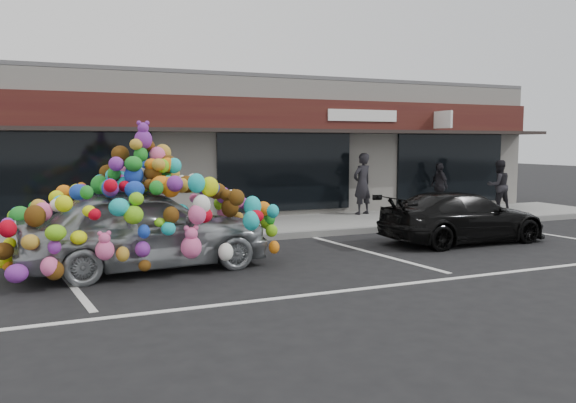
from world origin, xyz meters
name	(u,v)px	position (x,y,z in m)	size (l,w,h in m)	color
ground	(249,266)	(0.00, 0.00, 0.00)	(90.00, 90.00, 0.00)	black
shop_building	(165,147)	(0.00, 8.44, 2.16)	(24.00, 7.20, 4.31)	silver
sidewalk	(199,231)	(0.00, 4.00, 0.07)	(26.00, 3.00, 0.15)	gray
kerb	(214,241)	(0.00, 2.50, 0.07)	(26.00, 0.18, 0.16)	slate
parking_stripe_left	(67,279)	(-3.20, 0.20, 0.00)	(0.12, 4.40, 0.01)	silver
parking_stripe_mid	(371,253)	(2.80, 0.20, 0.00)	(0.12, 4.40, 0.01)	silver
parking_stripe_right	(560,236)	(8.20, 0.20, 0.00)	(0.12, 4.40, 0.01)	silver
lane_line	(408,284)	(2.00, -2.30, 0.00)	(14.00, 0.12, 0.01)	silver
toy_car	(146,219)	(-1.81, 0.44, 0.93)	(3.20, 4.83, 2.75)	#A0A7AB
black_sedan	(463,217)	(5.41, 0.48, 0.59)	(4.07, 1.66, 1.18)	black
pedestrian_a	(362,184)	(5.25, 4.87, 1.08)	(0.68, 0.45, 1.86)	black
pedestrian_b	(498,185)	(9.72, 3.99, 0.96)	(0.79, 0.61, 1.62)	black
pedestrian_c	(439,186)	(8.14, 4.94, 0.91)	(0.37, 0.90, 1.53)	#29272D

